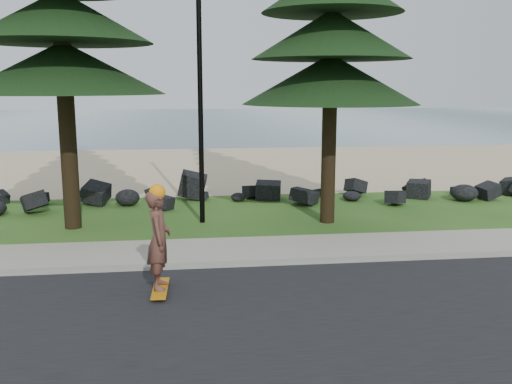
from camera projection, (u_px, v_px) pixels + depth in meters
ground at (207, 255)px, 12.95m from camera, size 160.00×160.00×0.00m
road at (218, 342)px, 8.56m from camera, size 160.00×7.00×0.02m
kerb at (208, 265)px, 12.07m from camera, size 160.00×0.20×0.10m
sidewalk at (206, 251)px, 13.14m from camera, size 160.00×2.00×0.08m
beach_sand at (195, 166)px, 27.10m from camera, size 160.00×15.00×0.01m
ocean at (189, 120)px, 62.69m from camera, size 160.00×58.00×0.01m
seawall_boulders at (200, 205)px, 18.42m from camera, size 60.00×2.40×1.10m
lamp_post at (200, 73)px, 15.31m from camera, size 0.25×0.14×8.14m
skateboarder at (159, 240)px, 10.39m from camera, size 0.46×1.11×2.05m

